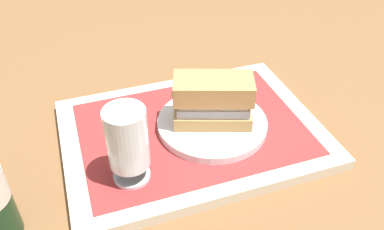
{
  "coord_description": "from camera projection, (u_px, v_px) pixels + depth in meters",
  "views": [
    {
      "loc": [
        0.18,
        0.51,
        0.47
      ],
      "look_at": [
        0.0,
        0.0,
        0.05
      ],
      "focal_mm": 37.5,
      "sensor_mm": 36.0,
      "label": 1
    }
  ],
  "objects": [
    {
      "name": "placemat",
      "position": [
        192.0,
        128.0,
        0.7
      ],
      "size": [
        0.38,
        0.27,
        0.0
      ],
      "primitive_type": "cube",
      "color": "#9E2D2D",
      "rests_on": "tray"
    },
    {
      "name": "plate",
      "position": [
        212.0,
        123.0,
        0.7
      ],
      "size": [
        0.19,
        0.19,
        0.01
      ],
      "primitive_type": "cylinder",
      "color": "white",
      "rests_on": "placemat"
    },
    {
      "name": "sandwich",
      "position": [
        211.0,
        100.0,
        0.66
      ],
      "size": [
        0.14,
        0.1,
        0.08
      ],
      "rotation": [
        0.0,
        0.0,
        -0.34
      ],
      "color": "tan",
      "rests_on": "plate"
    },
    {
      "name": "beer_glass",
      "position": [
        128.0,
        144.0,
        0.57
      ],
      "size": [
        0.06,
        0.06,
        0.12
      ],
      "color": "silver",
      "rests_on": "placemat"
    },
    {
      "name": "ground_plane",
      "position": [
        192.0,
        137.0,
        0.71
      ],
      "size": [
        3.0,
        3.0,
        0.0
      ],
      "primitive_type": "plane",
      "color": "brown"
    },
    {
      "name": "tray",
      "position": [
        192.0,
        133.0,
        0.7
      ],
      "size": [
        0.44,
        0.32,
        0.02
      ],
      "primitive_type": "cube",
      "color": "beige",
      "rests_on": "ground_plane"
    }
  ]
}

